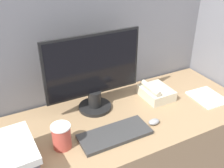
% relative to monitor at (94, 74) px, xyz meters
% --- Properties ---
extents(cubicle_panel_rear, '(2.00, 0.04, 1.58)m').
position_rel_monitor_xyz_m(cubicle_panel_rear, '(0.11, 0.20, -0.16)').
color(cubicle_panel_rear, slate).
rests_on(cubicle_panel_rear, ground_plane).
extents(cubicle_panel_right, '(0.04, 0.71, 1.58)m').
position_rel_monitor_xyz_m(cubicle_panel_right, '(0.94, -0.13, -0.16)').
color(cubicle_panel_right, slate).
rests_on(cubicle_panel_right, ground_plane).
extents(desk, '(1.60, 0.65, 0.72)m').
position_rel_monitor_xyz_m(desk, '(0.11, -0.16, -0.59)').
color(desk, '#937551').
rests_on(desk, ground_plane).
extents(monitor, '(0.58, 0.20, 0.47)m').
position_rel_monitor_xyz_m(monitor, '(0.00, 0.00, 0.00)').
color(monitor, black).
rests_on(monitor, desk).
extents(keyboard, '(0.38, 0.16, 0.02)m').
position_rel_monitor_xyz_m(keyboard, '(-0.01, -0.29, -0.22)').
color(keyboard, '#333333').
rests_on(keyboard, desk).
extents(mouse, '(0.07, 0.04, 0.03)m').
position_rel_monitor_xyz_m(mouse, '(0.23, -0.30, -0.22)').
color(mouse, gray).
rests_on(mouse, desk).
extents(coffee_cup, '(0.10, 0.10, 0.13)m').
position_rel_monitor_xyz_m(coffee_cup, '(-0.28, -0.24, -0.17)').
color(coffee_cup, '#BF4C3F').
rests_on(coffee_cup, desk).
extents(book_stack, '(0.24, 0.29, 0.15)m').
position_rel_monitor_xyz_m(book_stack, '(-0.54, -0.29, -0.16)').
color(book_stack, maroon).
rests_on(book_stack, desk).
extents(desk_telephone, '(0.17, 0.20, 0.10)m').
position_rel_monitor_xyz_m(desk_telephone, '(0.40, -0.07, -0.20)').
color(desk_telephone, beige).
rests_on(desk_telephone, desk).
extents(paper_pile, '(0.20, 0.23, 0.01)m').
position_rel_monitor_xyz_m(paper_pile, '(0.70, -0.23, -0.23)').
color(paper_pile, white).
rests_on(paper_pile, desk).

